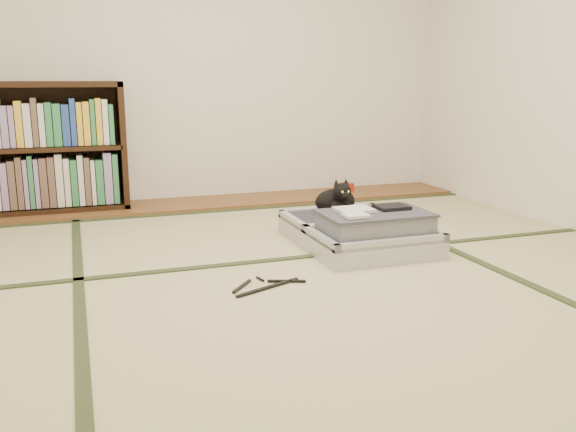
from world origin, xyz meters
name	(u,v)px	position (x,y,z in m)	size (l,w,h in m)	color
floor	(302,284)	(0.00, 0.00, 0.00)	(4.50, 4.50, 0.00)	tan
wood_strip	(212,202)	(0.00, 2.00, 0.01)	(4.00, 0.50, 0.02)	brown
red_item	(344,188)	(1.14, 2.03, 0.06)	(0.15, 0.09, 0.07)	red
tatami_borders	(271,255)	(0.00, 0.49, 0.00)	(4.00, 4.50, 0.01)	#2D381E
bookcase	(21,151)	(-1.33, 2.07, 0.45)	(1.42, 0.32, 0.92)	black
suitcase	(360,231)	(0.54, 0.50, 0.09)	(0.67, 0.89, 0.26)	#B0B1B5
cat	(337,201)	(0.52, 0.80, 0.22)	(0.30, 0.30, 0.24)	black
cable_coil	(360,210)	(0.70, 0.84, 0.14)	(0.09, 0.09, 0.02)	white
hanger	(266,285)	(-0.18, 0.01, 0.01)	(0.37, 0.24, 0.01)	black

